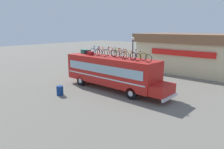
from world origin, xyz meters
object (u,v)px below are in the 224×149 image
Objects in this scene: rooftop_bicycle_5 at (121,54)px; trash_bin at (60,91)px; bus at (112,71)px; rooftop_bicycle_6 at (128,55)px; street_lamp at (133,52)px; luggage_bag_3 at (91,53)px; rooftop_bicycle_2 at (101,52)px; luggage_bag_2 at (88,52)px; rooftop_bicycle_8 at (143,57)px; rooftop_bicycle_3 at (110,53)px; rooftop_bicycle_1 at (96,52)px; rooftop_bicycle_7 at (138,56)px; rooftop_bicycle_4 at (117,53)px; luggage_bag_1 at (84,51)px.

trash_bin is at bearing -127.54° from rooftop_bicycle_5.
rooftop_bicycle_6 is (2.10, -0.22, 1.71)m from bus.
rooftop_bicycle_6 is 6.45m from street_lamp.
luggage_bag_3 is 0.30× the size of rooftop_bicycle_2.
rooftop_bicycle_8 is (7.32, -0.45, 0.15)m from luggage_bag_2.
luggage_bag_2 is at bearing 176.47° from rooftop_bicycle_8.
rooftop_bicycle_2 is 4.94m from rooftop_bicycle_8.
rooftop_bicycle_3 is 2.62m from rooftop_bicycle_6.
rooftop_bicycle_8 is 2.03× the size of trash_bin.
rooftop_bicycle_1 is 1.01× the size of rooftop_bicycle_8.
rooftop_bicycle_5 is (1.65, -0.36, 0.00)m from rooftop_bicycle_3.
rooftop_bicycle_8 is (0.82, -0.52, -0.01)m from rooftop_bicycle_7.
rooftop_bicycle_1 is at bearing -98.29° from street_lamp.
rooftop_bicycle_6 is 0.35× the size of street_lamp.
rooftop_bicycle_1 reaches higher than trash_bin.
rooftop_bicycle_1 is 1.02× the size of rooftop_bicycle_6.
rooftop_bicycle_8 is (5.84, -0.29, -0.03)m from rooftop_bicycle_1.
luggage_bag_3 is at bearing -169.20° from rooftop_bicycle_4.
rooftop_bicycle_3 is 0.94× the size of rooftop_bicycle_5.
luggage_bag_1 is 7.22m from rooftop_bicycle_7.
trash_bin is (-2.23, -4.51, -1.41)m from bus.
rooftop_bicycle_1 is at bearing 179.61° from rooftop_bicycle_5.
rooftop_bicycle_1 reaches higher than rooftop_bicycle_4.
rooftop_bicycle_4 is at bearing 3.38° from luggage_bag_2.
street_lamp is (2.24, 5.09, -0.23)m from luggage_bag_2.
rooftop_bicycle_7 reaches higher than luggage_bag_1.
rooftop_bicycle_5 is at bearing 52.46° from trash_bin.
luggage_bag_1 is at bearing 176.03° from bus.
rooftop_bicycle_3 is (3.14, 0.18, 0.18)m from luggage_bag_2.
rooftop_bicycle_7 is at bearing 4.33° from luggage_bag_3.
rooftop_bicycle_7 is at bearing -49.77° from street_lamp.
bus is at bearing -3.97° from luggage_bag_1.
rooftop_bicycle_3 is (2.27, 0.54, 0.21)m from luggage_bag_3.
rooftop_bicycle_3 is at bearing 34.67° from rooftop_bicycle_2.
rooftop_bicycle_3 reaches higher than rooftop_bicycle_4.
bus is 1.79m from rooftop_bicycle_4.
rooftop_bicycle_8 is at bearing -0.82° from luggage_bag_3.
rooftop_bicycle_2 is 1.03× the size of rooftop_bicycle_4.
luggage_bag_3 is 3.93m from rooftop_bicycle_5.
rooftop_bicycle_1 is at bearing 167.86° from rooftop_bicycle_2.
rooftop_bicycle_6 is (5.71, -0.34, 0.16)m from luggage_bag_2.
rooftop_bicycle_5 is at bearing -27.26° from rooftop_bicycle_4.
rooftop_bicycle_6 is at bearing -57.47° from street_lamp.
trash_bin is at bearing -135.30° from rooftop_bicycle_6.
rooftop_bicycle_2 reaches higher than rooftop_bicycle_3.
rooftop_bicycle_7 is at bearing 8.25° from rooftop_bicycle_5.
rooftop_bicycle_8 is 0.35× the size of street_lamp.
rooftop_bicycle_4 reaches higher than luggage_bag_1.
luggage_bag_3 is 0.30× the size of rooftop_bicycle_5.
rooftop_bicycle_4 reaches higher than bus.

